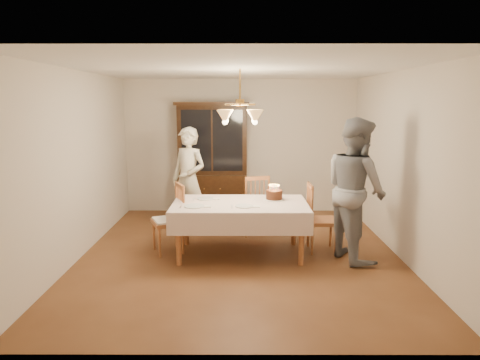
{
  "coord_description": "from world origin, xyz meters",
  "views": [
    {
      "loc": [
        0.01,
        -5.88,
        2.17
      ],
      "look_at": [
        0.0,
        0.2,
        1.05
      ],
      "focal_mm": 32.0,
      "sensor_mm": 36.0,
      "label": 1
    }
  ],
  "objects_px": {
    "china_hutch": "(213,161)",
    "birthday_cake": "(274,195)",
    "chair_far_side": "(254,208)",
    "dining_table": "(240,208)",
    "elderly_woman": "(189,180)"
  },
  "relations": [
    {
      "from": "dining_table",
      "to": "elderly_woman",
      "type": "distance_m",
      "value": 1.41
    },
    {
      "from": "china_hutch",
      "to": "dining_table",
      "type": "bearing_deg",
      "value": -76.86
    },
    {
      "from": "chair_far_side",
      "to": "birthday_cake",
      "type": "distance_m",
      "value": 0.9
    },
    {
      "from": "china_hutch",
      "to": "chair_far_side",
      "type": "distance_m",
      "value": 1.61
    },
    {
      "from": "dining_table",
      "to": "china_hutch",
      "type": "height_order",
      "value": "china_hutch"
    },
    {
      "from": "china_hutch",
      "to": "elderly_woman",
      "type": "xyz_separation_m",
      "value": [
        -0.33,
        -1.15,
        -0.16
      ]
    },
    {
      "from": "dining_table",
      "to": "birthday_cake",
      "type": "relative_size",
      "value": 6.33
    },
    {
      "from": "dining_table",
      "to": "elderly_woman",
      "type": "relative_size",
      "value": 1.08
    },
    {
      "from": "dining_table",
      "to": "birthday_cake",
      "type": "height_order",
      "value": "birthday_cake"
    },
    {
      "from": "birthday_cake",
      "to": "china_hutch",
      "type": "bearing_deg",
      "value": 116.34
    },
    {
      "from": "chair_far_side",
      "to": "elderly_woman",
      "type": "xyz_separation_m",
      "value": [
        -1.08,
        0.14,
        0.44
      ]
    },
    {
      "from": "china_hutch",
      "to": "birthday_cake",
      "type": "bearing_deg",
      "value": -63.66
    },
    {
      "from": "china_hutch",
      "to": "birthday_cake",
      "type": "relative_size",
      "value": 7.2
    },
    {
      "from": "china_hutch",
      "to": "chair_far_side",
      "type": "xyz_separation_m",
      "value": [
        0.76,
        -1.3,
        -0.6
      ]
    },
    {
      "from": "dining_table",
      "to": "china_hutch",
      "type": "relative_size",
      "value": 0.88
    }
  ]
}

